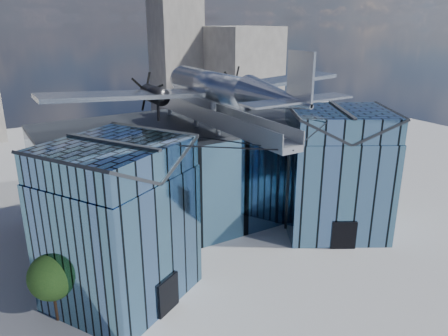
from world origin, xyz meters
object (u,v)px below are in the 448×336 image
tree_plaza_e (376,179)px  tree_side_e (338,136)px  museum (203,173)px  tree_plaza_w (52,277)px

tree_plaza_e → tree_side_e: 16.76m
museum → tree_side_e: museum is taller
tree_side_e → tree_plaza_e: bearing=-121.5°
tree_side_e → museum: bearing=-161.8°
tree_plaza_e → tree_side_e: tree_side_e is taller
tree_plaza_w → tree_plaza_e: size_ratio=1.00×
tree_plaza_w → tree_plaza_e: 33.20m
tree_plaza_w → tree_side_e: bearing=20.9°
museum → tree_plaza_w: size_ratio=6.62×
tree_plaza_e → tree_side_e: bearing=58.5°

